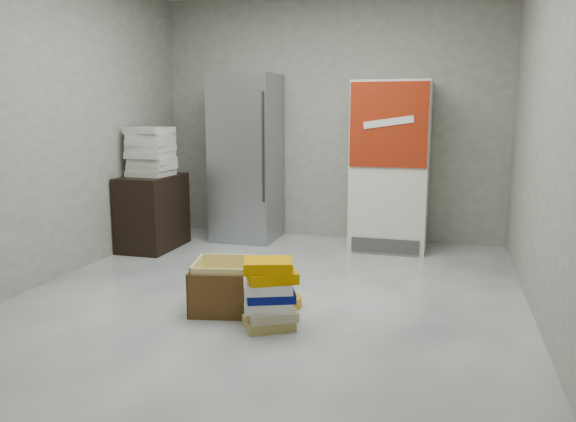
% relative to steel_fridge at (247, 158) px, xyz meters
% --- Properties ---
extents(ground, '(5.00, 5.00, 0.00)m').
position_rel_steel_fridge_xyz_m(ground, '(0.90, -2.13, -0.95)').
color(ground, silver).
rests_on(ground, ground).
extents(room_shell, '(4.04, 5.04, 2.82)m').
position_rel_steel_fridge_xyz_m(room_shell, '(0.90, -2.13, 0.85)').
color(room_shell, '#A6A295').
rests_on(room_shell, ground).
extents(steel_fridge, '(0.70, 0.72, 1.90)m').
position_rel_steel_fridge_xyz_m(steel_fridge, '(0.00, 0.00, 0.00)').
color(steel_fridge, '#A2A5A9').
rests_on(steel_fridge, ground).
extents(coke_cooler, '(0.80, 0.73, 1.80)m').
position_rel_steel_fridge_xyz_m(coke_cooler, '(1.65, -0.01, -0.05)').
color(coke_cooler, silver).
rests_on(coke_cooler, ground).
extents(wood_shelf, '(0.50, 0.80, 0.80)m').
position_rel_steel_fridge_xyz_m(wood_shelf, '(-0.83, -0.73, -0.55)').
color(wood_shelf, black).
rests_on(wood_shelf, ground).
extents(supply_box_stack, '(0.44, 0.44, 0.52)m').
position_rel_steel_fridge_xyz_m(supply_box_stack, '(-0.82, -0.73, 0.11)').
color(supply_box_stack, beige).
rests_on(supply_box_stack, wood_shelf).
extents(phonebook_stack_main, '(0.44, 0.41, 0.49)m').
position_rel_steel_fridge_xyz_m(phonebook_stack_main, '(1.10, -2.58, -0.71)').
color(phonebook_stack_main, tan).
rests_on(phonebook_stack_main, ground).
extents(phonebook_stack_side, '(0.39, 0.34, 0.25)m').
position_rel_steel_fridge_xyz_m(phonebook_stack_side, '(0.79, -1.84, -0.83)').
color(phonebook_stack_side, tan).
rests_on(phonebook_stack_side, ground).
extents(cardboard_box, '(0.55, 0.55, 0.38)m').
position_rel_steel_fridge_xyz_m(cardboard_box, '(0.66, -2.33, -0.79)').
color(cardboard_box, gold).
rests_on(cardboard_box, ground).
extents(bucket_lid, '(0.29, 0.29, 0.07)m').
position_rel_steel_fridge_xyz_m(bucket_lid, '(1.07, -2.13, -0.91)').
color(bucket_lid, '#C4820E').
rests_on(bucket_lid, ground).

